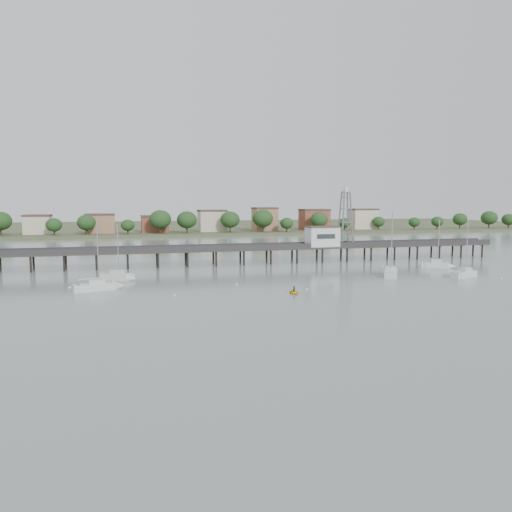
{
  "coord_description": "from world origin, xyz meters",
  "views": [
    {
      "loc": [
        -25.64,
        -60.71,
        15.47
      ],
      "look_at": [
        2.21,
        42.0,
        4.0
      ],
      "focal_mm": 35.0,
      "sensor_mm": 36.0,
      "label": 1
    }
  ],
  "objects_px": {
    "lattice_tower": "(345,219)",
    "sailboat_d": "(468,274)",
    "pier": "(228,250)",
    "white_tender": "(125,276)",
    "sailboat_b": "(122,277)",
    "yellow_dinghy": "(294,294)",
    "sailboat_a": "(104,286)",
    "sailboat_e": "(441,265)",
    "sailboat_c": "(391,272)"
  },
  "relations": [
    {
      "from": "lattice_tower",
      "to": "sailboat_e",
      "type": "relative_size",
      "value": 1.29
    },
    {
      "from": "sailboat_b",
      "to": "pier",
      "type": "bearing_deg",
      "value": 68.4
    },
    {
      "from": "sailboat_e",
      "to": "sailboat_c",
      "type": "xyz_separation_m",
      "value": [
        -17.5,
        -7.43,
        -0.01
      ]
    },
    {
      "from": "sailboat_b",
      "to": "sailboat_a",
      "type": "relative_size",
      "value": 0.85
    },
    {
      "from": "sailboat_a",
      "to": "sailboat_d",
      "type": "xyz_separation_m",
      "value": [
        72.88,
        -3.41,
        0.01
      ]
    },
    {
      "from": "yellow_dinghy",
      "to": "sailboat_c",
      "type": "bearing_deg",
      "value": 32.9
    },
    {
      "from": "white_tender",
      "to": "sailboat_b",
      "type": "bearing_deg",
      "value": -95.96
    },
    {
      "from": "white_tender",
      "to": "sailboat_d",
      "type": "bearing_deg",
      "value": -4.26
    },
    {
      "from": "sailboat_c",
      "to": "yellow_dinghy",
      "type": "bearing_deg",
      "value": 151.1
    },
    {
      "from": "yellow_dinghy",
      "to": "sailboat_d",
      "type": "bearing_deg",
      "value": 16.09
    },
    {
      "from": "sailboat_c",
      "to": "yellow_dinghy",
      "type": "relative_size",
      "value": 4.86
    },
    {
      "from": "sailboat_b",
      "to": "sailboat_a",
      "type": "height_order",
      "value": "sailboat_a"
    },
    {
      "from": "sailboat_c",
      "to": "sailboat_a",
      "type": "bearing_deg",
      "value": 125.12
    },
    {
      "from": "sailboat_b",
      "to": "yellow_dinghy",
      "type": "distance_m",
      "value": 36.42
    },
    {
      "from": "pier",
      "to": "yellow_dinghy",
      "type": "distance_m",
      "value": 41.8
    },
    {
      "from": "sailboat_a",
      "to": "yellow_dinghy",
      "type": "height_order",
      "value": "sailboat_a"
    },
    {
      "from": "sailboat_a",
      "to": "sailboat_e",
      "type": "xyz_separation_m",
      "value": [
        76.02,
        10.15,
        0.01
      ]
    },
    {
      "from": "pier",
      "to": "yellow_dinghy",
      "type": "relative_size",
      "value": 49.99
    },
    {
      "from": "sailboat_b",
      "to": "sailboat_d",
      "type": "xyz_separation_m",
      "value": [
        69.85,
        -14.17,
        -0.01
      ]
    },
    {
      "from": "lattice_tower",
      "to": "yellow_dinghy",
      "type": "distance_m",
      "value": 51.86
    },
    {
      "from": "sailboat_e",
      "to": "yellow_dinghy",
      "type": "bearing_deg",
      "value": -124.64
    },
    {
      "from": "sailboat_a",
      "to": "lattice_tower",
      "type": "bearing_deg",
      "value": 10.82
    },
    {
      "from": "sailboat_b",
      "to": "sailboat_e",
      "type": "relative_size",
      "value": 0.97
    },
    {
      "from": "sailboat_c",
      "to": "sailboat_e",
      "type": "bearing_deg",
      "value": -34.56
    },
    {
      "from": "sailboat_e",
      "to": "white_tender",
      "type": "height_order",
      "value": "sailboat_e"
    },
    {
      "from": "lattice_tower",
      "to": "sailboat_d",
      "type": "relative_size",
      "value": 1.23
    },
    {
      "from": "white_tender",
      "to": "sailboat_c",
      "type": "bearing_deg",
      "value": -1.62
    },
    {
      "from": "sailboat_b",
      "to": "yellow_dinghy",
      "type": "bearing_deg",
      "value": -6.43
    },
    {
      "from": "sailboat_a",
      "to": "sailboat_d",
      "type": "bearing_deg",
      "value": -17.87
    },
    {
      "from": "pier",
      "to": "sailboat_d",
      "type": "distance_m",
      "value": 55.04
    },
    {
      "from": "sailboat_d",
      "to": "yellow_dinghy",
      "type": "xyz_separation_m",
      "value": [
        -41.53,
        -8.71,
        -0.65
      ]
    },
    {
      "from": "sailboat_b",
      "to": "white_tender",
      "type": "height_order",
      "value": "sailboat_b"
    },
    {
      "from": "sailboat_b",
      "to": "white_tender",
      "type": "bearing_deg",
      "value": 107.13
    },
    {
      "from": "sailboat_b",
      "to": "sailboat_e",
      "type": "bearing_deg",
      "value": 32.02
    },
    {
      "from": "pier",
      "to": "white_tender",
      "type": "relative_size",
      "value": 37.47
    },
    {
      "from": "sailboat_d",
      "to": "yellow_dinghy",
      "type": "bearing_deg",
      "value": 172.2
    },
    {
      "from": "pier",
      "to": "lattice_tower",
      "type": "bearing_deg",
      "value": 0.0
    },
    {
      "from": "sailboat_a",
      "to": "yellow_dinghy",
      "type": "distance_m",
      "value": 33.61
    },
    {
      "from": "pier",
      "to": "white_tender",
      "type": "xyz_separation_m",
      "value": [
        -25.08,
        -16.04,
        -3.34
      ]
    },
    {
      "from": "sailboat_e",
      "to": "lattice_tower",
      "type": "bearing_deg",
      "value": 157.99
    },
    {
      "from": "sailboat_b",
      "to": "sailboat_d",
      "type": "relative_size",
      "value": 0.93
    },
    {
      "from": "sailboat_a",
      "to": "white_tender",
      "type": "relative_size",
      "value": 3.42
    },
    {
      "from": "sailboat_a",
      "to": "sailboat_c",
      "type": "distance_m",
      "value": 58.58
    },
    {
      "from": "sailboat_b",
      "to": "sailboat_c",
      "type": "height_order",
      "value": "sailboat_c"
    },
    {
      "from": "sailboat_d",
      "to": "yellow_dinghy",
      "type": "height_order",
      "value": "sailboat_d"
    },
    {
      "from": "pier",
      "to": "white_tender",
      "type": "distance_m",
      "value": 29.96
    },
    {
      "from": "lattice_tower",
      "to": "sailboat_a",
      "type": "relative_size",
      "value": 1.13
    },
    {
      "from": "sailboat_c",
      "to": "sailboat_b",
      "type": "bearing_deg",
      "value": 114.21
    },
    {
      "from": "lattice_tower",
      "to": "pier",
      "type": "bearing_deg",
      "value": -180.0
    },
    {
      "from": "lattice_tower",
      "to": "sailboat_b",
      "type": "xyz_separation_m",
      "value": [
        -57.3,
        -18.68,
        -10.45
      ]
    }
  ]
}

